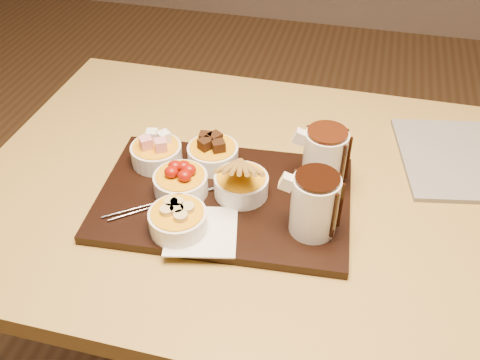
% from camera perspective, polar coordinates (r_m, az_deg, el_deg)
% --- Properties ---
extents(dining_table, '(1.20, 0.80, 0.75)m').
position_cam_1_polar(dining_table, '(1.10, 4.21, -4.71)').
color(dining_table, '#AB8A3F').
rests_on(dining_table, ground).
extents(serving_board, '(0.48, 0.33, 0.02)m').
position_cam_1_polar(serving_board, '(0.99, -1.68, -1.98)').
color(serving_board, black).
rests_on(serving_board, dining_table).
extents(napkin, '(0.14, 0.14, 0.00)m').
position_cam_1_polar(napkin, '(0.92, -4.12, -5.46)').
color(napkin, white).
rests_on(napkin, serving_board).
extents(bowl_marshmallows, '(0.10, 0.10, 0.04)m').
position_cam_1_polar(bowl_marshmallows, '(1.06, -8.88, 2.75)').
color(bowl_marshmallows, white).
rests_on(bowl_marshmallows, serving_board).
extents(bowl_cake, '(0.10, 0.10, 0.04)m').
position_cam_1_polar(bowl_cake, '(1.05, -2.91, 2.65)').
color(bowl_cake, white).
rests_on(bowl_cake, serving_board).
extents(bowl_strawberries, '(0.10, 0.10, 0.04)m').
position_cam_1_polar(bowl_strawberries, '(0.99, -6.33, -0.43)').
color(bowl_strawberries, white).
rests_on(bowl_strawberries, serving_board).
extents(bowl_biscotti, '(0.10, 0.10, 0.04)m').
position_cam_1_polar(bowl_biscotti, '(0.98, 0.13, -0.58)').
color(bowl_biscotti, white).
rests_on(bowl_biscotti, serving_board).
extents(bowl_bananas, '(0.10, 0.10, 0.04)m').
position_cam_1_polar(bowl_bananas, '(0.91, -6.62, -4.37)').
color(bowl_bananas, white).
rests_on(bowl_bananas, serving_board).
extents(pitcher_dark_chocolate, '(0.09, 0.09, 0.11)m').
position_cam_1_polar(pitcher_dark_chocolate, '(0.89, 7.94, -2.66)').
color(pitcher_dark_chocolate, silver).
rests_on(pitcher_dark_chocolate, serving_board).
extents(pitcher_milk_chocolate, '(0.09, 0.09, 0.11)m').
position_cam_1_polar(pitcher_milk_chocolate, '(0.99, 8.99, 2.29)').
color(pitcher_milk_chocolate, silver).
rests_on(pitcher_milk_chocolate, serving_board).
extents(fondue_skewers, '(0.18, 0.23, 0.01)m').
position_cam_1_polar(fondue_skewers, '(0.98, -7.20, -1.98)').
color(fondue_skewers, silver).
rests_on(fondue_skewers, serving_board).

